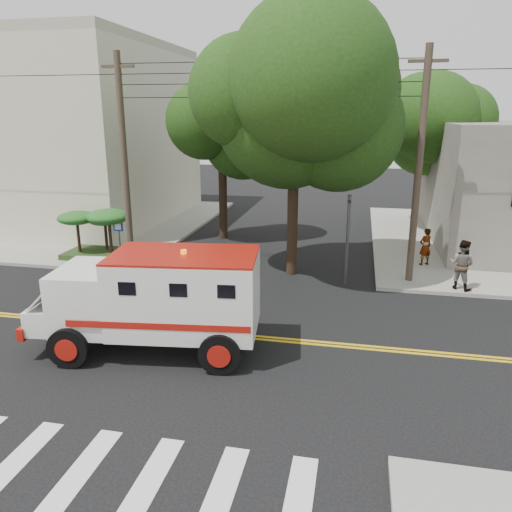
# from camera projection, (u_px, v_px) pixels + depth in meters

# --- Properties ---
(ground) EXTENTS (100.00, 100.00, 0.00)m
(ground) POSITION_uv_depth(u_px,v_px,m) (215.00, 334.00, 15.51)
(ground) COLOR black
(ground) RESTS_ON ground
(sidewalk_nw) EXTENTS (17.00, 17.00, 0.15)m
(sidewalk_nw) POSITION_uv_depth(u_px,v_px,m) (66.00, 222.00, 30.82)
(sidewalk_nw) COLOR gray
(sidewalk_nw) RESTS_ON ground
(building_left) EXTENTS (16.00, 14.00, 10.00)m
(building_left) POSITION_uv_depth(u_px,v_px,m) (42.00, 137.00, 31.21)
(building_left) COLOR beige
(building_left) RESTS_ON sidewalk_nw
(utility_pole_left) EXTENTS (0.28, 0.28, 9.00)m
(utility_pole_left) POSITION_uv_depth(u_px,v_px,m) (125.00, 165.00, 20.99)
(utility_pole_left) COLOR #382D23
(utility_pole_left) RESTS_ON ground
(utility_pole_right) EXTENTS (0.28, 0.28, 9.00)m
(utility_pole_right) POSITION_uv_depth(u_px,v_px,m) (418.00, 171.00, 18.86)
(utility_pole_right) COLOR #382D23
(utility_pole_right) RESTS_ON ground
(tree_main) EXTENTS (6.08, 5.70, 9.85)m
(tree_main) POSITION_uv_depth(u_px,v_px,m) (305.00, 97.00, 18.97)
(tree_main) COLOR black
(tree_main) RESTS_ON ground
(tree_left) EXTENTS (4.48, 4.20, 7.70)m
(tree_left) POSITION_uv_depth(u_px,v_px,m) (227.00, 131.00, 25.52)
(tree_left) COLOR black
(tree_left) RESTS_ON ground
(tree_right) EXTENTS (4.80, 4.50, 8.20)m
(tree_right) POSITION_uv_depth(u_px,v_px,m) (452.00, 123.00, 26.92)
(tree_right) COLOR black
(tree_right) RESTS_ON ground
(traffic_signal) EXTENTS (0.15, 0.18, 3.60)m
(traffic_signal) POSITION_uv_depth(u_px,v_px,m) (348.00, 230.00, 19.42)
(traffic_signal) COLOR #3F3F42
(traffic_signal) RESTS_ON ground
(accessibility_sign) EXTENTS (0.45, 0.10, 2.02)m
(accessibility_sign) POSITION_uv_depth(u_px,v_px,m) (119.00, 235.00, 22.14)
(accessibility_sign) COLOR #3F3F42
(accessibility_sign) RESTS_ON ground
(palm_planter) EXTENTS (3.52, 2.63, 2.36)m
(palm_planter) POSITION_uv_depth(u_px,v_px,m) (98.00, 226.00, 22.73)
(palm_planter) COLOR #1E3314
(palm_planter) RESTS_ON sidewalk_nw
(armored_truck) EXTENTS (6.66, 3.22, 2.93)m
(armored_truck) POSITION_uv_depth(u_px,v_px,m) (156.00, 296.00, 14.00)
(armored_truck) COLOR silver
(armored_truck) RESTS_ON ground
(pedestrian_a) EXTENTS (0.72, 0.65, 1.65)m
(pedestrian_a) POSITION_uv_depth(u_px,v_px,m) (425.00, 247.00, 21.82)
(pedestrian_a) COLOR gray
(pedestrian_a) RESTS_ON sidewalk_ne
(pedestrian_b) EXTENTS (1.18, 1.11, 1.92)m
(pedestrian_b) POSITION_uv_depth(u_px,v_px,m) (462.00, 265.00, 18.79)
(pedestrian_b) COLOR gray
(pedestrian_b) RESTS_ON sidewalk_ne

